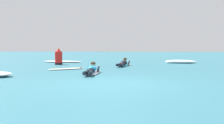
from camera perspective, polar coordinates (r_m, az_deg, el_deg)
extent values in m
plane|color=#2D6B7A|center=(17.86, 4.29, -0.40)|extent=(120.00, 120.00, 0.00)
ellipsoid|color=silver|center=(10.95, -4.46, -2.39)|extent=(0.74, 2.14, 0.07)
ellipsoid|color=silver|center=(11.94, -3.80, -1.89)|extent=(0.22, 0.22, 0.06)
ellipsoid|color=#1E9EDB|center=(10.98, -4.42, -1.51)|extent=(0.45, 0.67, 0.34)
ellipsoid|color=black|center=(10.62, -4.70, -1.83)|extent=(0.36, 0.31, 0.20)
cylinder|color=black|center=(10.07, -5.61, -2.27)|extent=(0.15, 0.84, 0.14)
ellipsoid|color=black|center=(9.67, -6.13, -2.50)|extent=(0.12, 0.23, 0.08)
cylinder|color=black|center=(10.05, -4.70, -2.28)|extent=(0.25, 0.85, 0.14)
ellipsoid|color=black|center=(9.63, -4.91, -2.51)|extent=(0.12, 0.23, 0.08)
cylinder|color=black|center=(11.37, -5.28, -1.76)|extent=(0.13, 0.57, 0.33)
sphere|color=tan|center=(11.75, -5.00, -2.10)|extent=(0.09, 0.09, 0.09)
cylinder|color=black|center=(11.30, -3.08, -1.78)|extent=(0.13, 0.57, 0.33)
sphere|color=tan|center=(11.65, -2.89, -2.13)|extent=(0.09, 0.09, 0.09)
sphere|color=tan|center=(11.35, -4.17, -0.43)|extent=(0.21, 0.21, 0.21)
ellipsoid|color=#47331E|center=(11.33, -4.18, -0.29)|extent=(0.24, 0.22, 0.16)
ellipsoid|color=#2DB2D1|center=(15.62, 2.59, -0.76)|extent=(0.81, 2.06, 0.07)
ellipsoid|color=#2DB2D1|center=(16.55, 3.27, -0.51)|extent=(0.23, 0.22, 0.06)
ellipsoid|color=black|center=(15.66, 2.62, -0.14)|extent=(0.47, 0.66, 0.34)
ellipsoid|color=black|center=(15.30, 2.34, -0.33)|extent=(0.37, 0.32, 0.20)
cylinder|color=black|center=(14.75, 1.56, -0.57)|extent=(0.29, 0.88, 0.14)
ellipsoid|color=black|center=(14.33, 1.08, -0.67)|extent=(0.12, 0.23, 0.08)
cylinder|color=black|center=(14.72, 2.17, -0.58)|extent=(0.19, 0.88, 0.14)
ellipsoid|color=black|center=(14.29, 1.89, -0.69)|extent=(0.12, 0.23, 0.08)
cylinder|color=black|center=(16.04, 2.11, -0.35)|extent=(0.16, 0.61, 0.35)
sphere|color=tan|center=(16.43, 2.40, -0.62)|extent=(0.09, 0.09, 0.09)
cylinder|color=black|center=(15.93, 3.64, -0.38)|extent=(0.16, 0.61, 0.35)
sphere|color=tan|center=(16.30, 3.88, -0.65)|extent=(0.09, 0.09, 0.09)
sphere|color=tan|center=(16.00, 2.90, 0.58)|extent=(0.21, 0.21, 0.21)
ellipsoid|color=#47331E|center=(15.98, 2.88, 0.69)|extent=(0.24, 0.22, 0.16)
ellipsoid|color=white|center=(13.29, -9.94, -1.47)|extent=(1.80, 1.72, 0.07)
cube|color=yellow|center=(13.28, -9.94, -1.31)|extent=(1.26, 1.17, 0.01)
cone|color=black|center=(13.65, -6.85, -1.45)|extent=(0.14, 0.14, 0.16)
ellipsoid|color=white|center=(18.97, 14.84, 0.08)|extent=(2.26, 1.07, 0.24)
ellipsoid|color=white|center=(19.04, 16.49, -0.04)|extent=(0.84, 0.67, 0.17)
ellipsoid|color=white|center=(18.97, 12.86, -0.06)|extent=(0.82, 0.43, 0.13)
ellipsoid|color=white|center=(10.67, -23.20, -2.55)|extent=(0.77, 0.66, 0.15)
ellipsoid|color=white|center=(19.88, -10.87, 0.10)|extent=(3.24, 1.41, 0.13)
ellipsoid|color=white|center=(19.65, -8.66, 0.02)|extent=(1.15, 0.53, 0.09)
ellipsoid|color=white|center=(20.26, -13.33, 0.04)|extent=(1.21, 0.77, 0.07)
cylinder|color=red|center=(17.20, -11.64, 0.83)|extent=(0.47, 0.47, 0.85)
cone|color=red|center=(17.19, -11.66, 2.64)|extent=(0.33, 0.33, 0.24)
cylinder|color=black|center=(17.22, -11.63, -0.38)|extent=(0.50, 0.50, 0.12)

